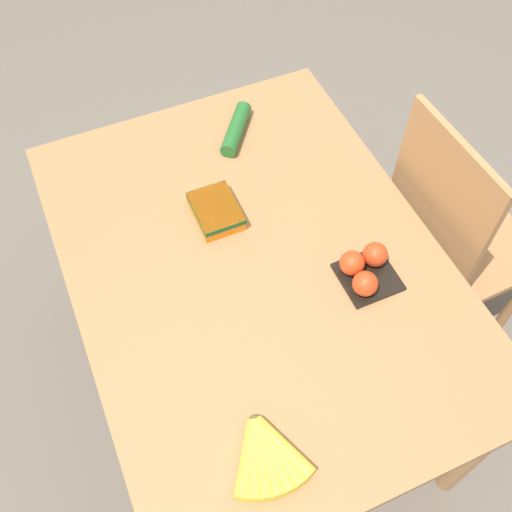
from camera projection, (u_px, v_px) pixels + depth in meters
name	position (u px, v px, depth m)	size (l,w,h in m)	color
ground_plane	(256.00, 373.00, 2.19)	(12.00, 12.00, 0.00)	#665B51
dining_table	(256.00, 281.00, 1.66)	(1.32, 0.96, 0.73)	#9E7044
chair	(450.00, 240.00, 1.90)	(0.43, 0.42, 0.99)	#A87547
banana_bunch	(266.00, 455.00, 1.28)	(0.18, 0.18, 0.04)	brown
tomato_pack	(365.00, 269.00, 1.53)	(0.14, 0.14, 0.08)	black
carrot_bag	(216.00, 210.00, 1.65)	(0.16, 0.12, 0.04)	orange
cucumber_near	(236.00, 129.00, 1.83)	(0.19, 0.16, 0.05)	#236028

